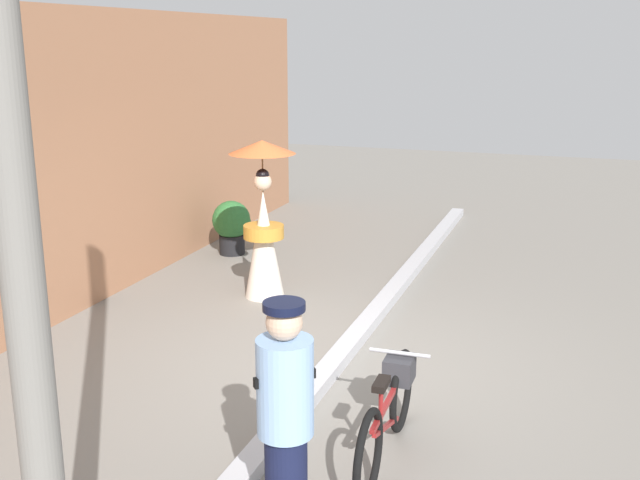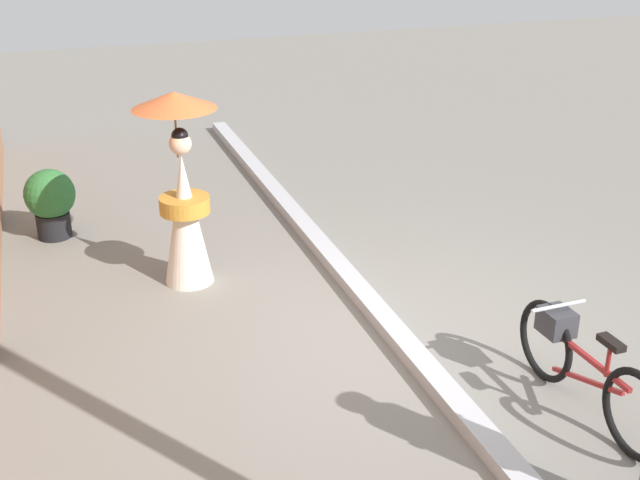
{
  "view_description": "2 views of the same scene",
  "coord_description": "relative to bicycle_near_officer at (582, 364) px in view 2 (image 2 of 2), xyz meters",
  "views": [
    {
      "loc": [
        -6.46,
        -2.13,
        3.06
      ],
      "look_at": [
        0.16,
        0.21,
        1.21
      ],
      "focal_mm": 42.85,
      "sensor_mm": 36.0,
      "label": 1
    },
    {
      "loc": [
        -5.75,
        2.68,
        3.7
      ],
      "look_at": [
        0.45,
        0.54,
        0.83
      ],
      "focal_mm": 46.38,
      "sensor_mm": 36.0,
      "label": 2
    }
  ],
  "objects": [
    {
      "name": "ground_plane",
      "position": [
        1.41,
        0.89,
        -0.39
      ],
      "size": [
        30.0,
        30.0,
        0.0
      ],
      "primitive_type": "plane",
      "color": "gray"
    },
    {
      "name": "sidewalk_curb",
      "position": [
        1.41,
        0.89,
        -0.33
      ],
      "size": [
        14.0,
        0.2,
        0.12
      ],
      "primitive_type": "cube",
      "color": "#B2B2B7",
      "rests_on": "ground_plane"
    },
    {
      "name": "bicycle_near_officer",
      "position": [
        0.0,
        0.0,
        0.0
      ],
      "size": [
        1.73,
        0.48,
        0.74
      ],
      "color": "black",
      "rests_on": "ground_plane"
    },
    {
      "name": "person_with_parasol",
      "position": [
        3.14,
        2.38,
        0.57
      ],
      "size": [
        0.8,
        0.8,
        1.91
      ],
      "color": "silver",
      "rests_on": "ground_plane"
    },
    {
      "name": "potted_plant_by_door",
      "position": [
        4.75,
        3.59,
        0.06
      ],
      "size": [
        0.57,
        0.56,
        0.79
      ],
      "color": "black",
      "rests_on": "ground_plane"
    }
  ]
}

